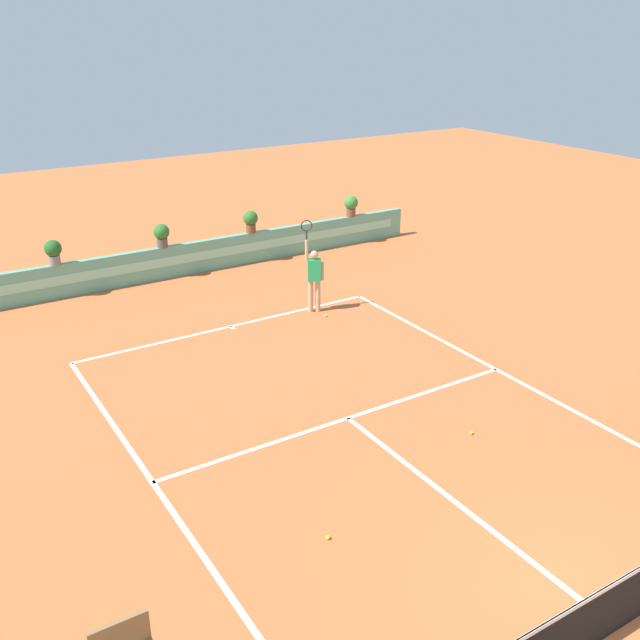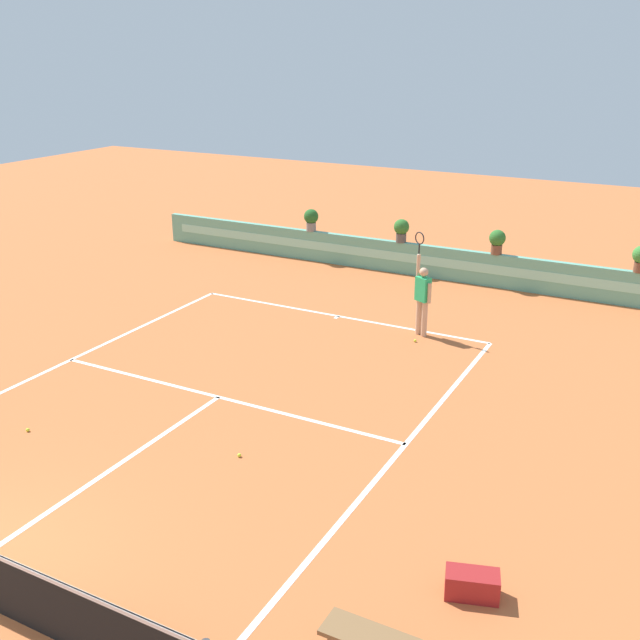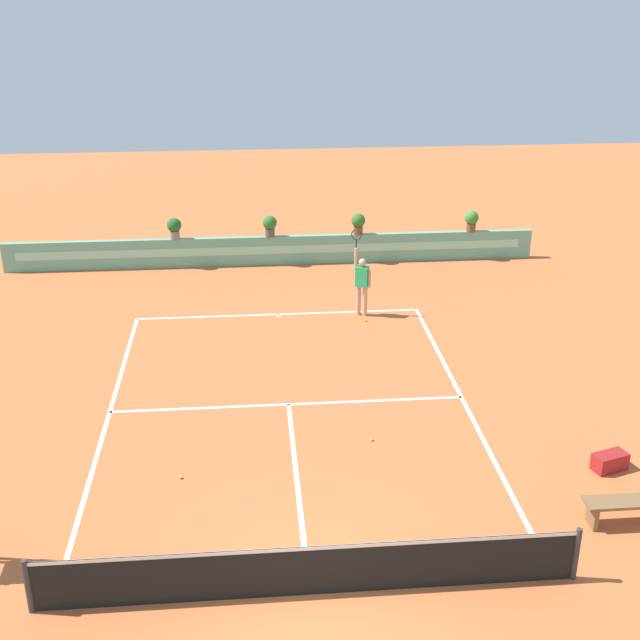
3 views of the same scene
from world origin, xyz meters
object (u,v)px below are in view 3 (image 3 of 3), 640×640
potted_plant_right (358,222)px  potted_plant_centre (270,225)px  tennis_ball_near_baseline (365,321)px  tennis_ball_by_sideline (181,477)px  tennis_ball_mid_court (372,439)px  potted_plant_far_right (471,220)px  tennis_player (362,281)px  bench_courtside (628,506)px  potted_plant_left (174,227)px  gear_bag (610,461)px

potted_plant_right → potted_plant_centre: bearing=180.0°
tennis_ball_near_baseline → tennis_ball_by_sideline: size_ratio=1.00×
tennis_ball_mid_court → potted_plant_centre: bearing=98.6°
tennis_ball_by_sideline → potted_plant_far_right: 15.84m
potted_plant_right → tennis_player: bearing=-96.1°
bench_courtside → tennis_ball_mid_court: 5.34m
tennis_ball_by_sideline → potted_plant_centre: bearing=80.2°
tennis_ball_mid_court → potted_plant_right: size_ratio=0.09×
tennis_player → tennis_ball_mid_court: tennis_player is taller
bench_courtside → tennis_ball_mid_court: size_ratio=23.53×
tennis_player → potted_plant_left: bearing=140.1°
gear_bag → tennis_ball_mid_court: bearing=162.1°
bench_courtside → potted_plant_centre: 16.21m
gear_bag → potted_plant_far_right: size_ratio=0.97×
tennis_ball_mid_court → tennis_ball_near_baseline: bearing=83.2°
tennis_ball_near_baseline → potted_plant_far_right: 6.99m
tennis_ball_by_sideline → potted_plant_right: potted_plant_right is taller
tennis_player → tennis_ball_near_baseline: (0.05, -0.51, -1.02)m
gear_bag → potted_plant_centre: (-6.43, 13.27, 1.23)m
tennis_ball_mid_court → tennis_ball_by_sideline: 4.15m
gear_bag → potted_plant_left: 16.43m
tennis_player → tennis_ball_by_sideline: size_ratio=38.01×
tennis_player → potted_plant_far_right: bearing=46.9°
tennis_player → potted_plant_far_right: 6.51m
potted_plant_centre → potted_plant_left: 3.19m
bench_courtside → tennis_ball_mid_court: bench_courtside is taller
potted_plant_far_right → potted_plant_right: bearing=180.0°
tennis_player → potted_plant_right: 4.79m
potted_plant_centre → potted_plant_right: (3.01, 0.00, 0.00)m
tennis_player → potted_plant_centre: 5.38m
tennis_ball_near_baseline → potted_plant_right: bearing=85.0°
potted_plant_left → gear_bag: bearing=-54.1°
bench_courtside → tennis_ball_by_sideline: size_ratio=23.53×
tennis_player → potted_plant_right: tennis_player is taller
gear_bag → tennis_ball_near_baseline: (-3.88, 8.01, -0.15)m
potted_plant_centre → potted_plant_left: bearing=180.0°
potted_plant_far_right → tennis_ball_by_sideline: bearing=-125.5°
potted_plant_right → potted_plant_left: bearing=180.0°
tennis_ball_mid_court → potted_plant_far_right: (5.16, 11.76, 1.38)m
tennis_ball_near_baseline → bench_courtside: bearing=-70.6°
tennis_ball_mid_court → tennis_ball_by_sideline: same height
tennis_ball_by_sideline → potted_plant_centre: 13.12m
gear_bag → potted_plant_right: 13.76m
bench_courtside → gear_bag: size_ratio=2.29×
tennis_player → potted_plant_right: (0.51, 4.75, 0.36)m
gear_bag → potted_plant_left: bearing=125.9°
gear_bag → tennis_ball_by_sideline: bearing=177.2°
bench_courtside → tennis_player: size_ratio=0.62×
tennis_ball_near_baseline → potted_plant_left: 7.91m
bench_courtside → potted_plant_far_right: (0.94, 15.03, 1.04)m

